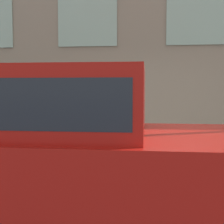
# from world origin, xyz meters

# --- Properties ---
(ground_plane) EXTENTS (80.00, 80.00, 0.00)m
(ground_plane) POSITION_xyz_m (0.00, 0.00, 0.00)
(ground_plane) COLOR #47474C
(sidewalk) EXTENTS (2.82, 60.00, 0.17)m
(sidewalk) POSITION_xyz_m (1.41, 0.00, 0.08)
(sidewalk) COLOR #9E9B93
(sidewalk) RESTS_ON ground_plane
(fire_hydrant) EXTENTS (0.31, 0.43, 0.69)m
(fire_hydrant) POSITION_xyz_m (0.40, 0.19, 0.52)
(fire_hydrant) COLOR gold
(fire_hydrant) RESTS_ON sidewalk
(person) EXTENTS (0.36, 0.24, 1.47)m
(person) POSITION_xyz_m (0.54, 0.68, 1.05)
(person) COLOR navy
(person) RESTS_ON sidewalk
(parked_car_red_near) EXTENTS (1.83, 4.40, 1.75)m
(parked_car_red_near) POSITION_xyz_m (-1.40, 0.94, 0.97)
(parked_car_red_near) COLOR black
(parked_car_red_near) RESTS_ON ground_plane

